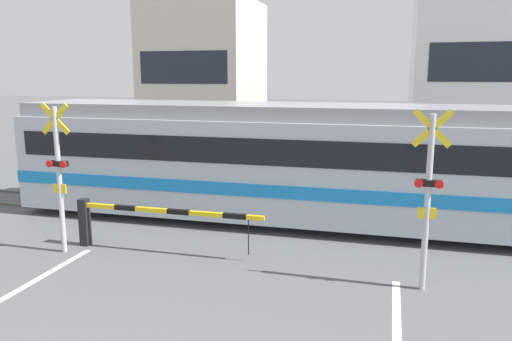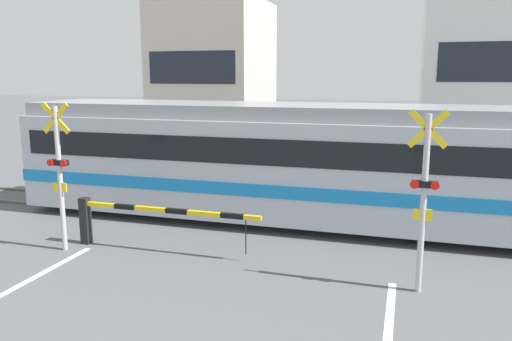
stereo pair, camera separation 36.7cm
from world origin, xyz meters
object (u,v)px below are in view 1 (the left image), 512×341
at_px(crossing_barrier_far, 365,176).
at_px(crossing_signal_left, 59,171).
at_px(commuter_train, 312,160).
at_px(pedestrian, 272,153).
at_px(crossing_barrier_near, 131,217).
at_px(crossing_signal_right, 428,193).

bearing_deg(crossing_barrier_far, crossing_signal_left, -133.56).
relative_size(crossing_barrier_far, crossing_signal_left, 1.32).
xyz_separation_m(commuter_train, pedestrian, (-2.44, 5.79, -0.77)).
bearing_deg(crossing_barrier_near, crossing_barrier_far, 51.33).
bearing_deg(crossing_signal_left, crossing_barrier_near, 20.36).
height_order(commuter_train, crossing_signal_right, crossing_signal_right).
bearing_deg(crossing_barrier_near, crossing_signal_right, -4.78).
distance_m(commuter_train, crossing_signal_right, 4.60).
xyz_separation_m(commuter_train, crossing_barrier_near, (-3.52, -3.25, -0.90)).
relative_size(commuter_train, crossing_barrier_far, 3.67).
height_order(commuter_train, crossing_barrier_near, commuter_train).
relative_size(commuter_train, crossing_barrier_near, 3.67).
xyz_separation_m(commuter_train, crossing_barrier_far, (1.26, 2.72, -0.90)).
xyz_separation_m(crossing_signal_left, pedestrian, (2.47, 9.55, -0.92)).
bearing_deg(crossing_barrier_far, pedestrian, 140.33).
bearing_deg(crossing_signal_left, commuter_train, 37.45).
xyz_separation_m(crossing_barrier_near, crossing_signal_right, (6.17, -0.52, 1.05)).
height_order(commuter_train, pedestrian, commuter_train).
bearing_deg(crossing_signal_left, crossing_signal_right, 0.00).
xyz_separation_m(crossing_barrier_near, crossing_barrier_far, (4.78, 5.97, 0.00)).
distance_m(crossing_signal_left, crossing_signal_right, 7.56).
bearing_deg(crossing_barrier_far, crossing_signal_right, -77.90).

